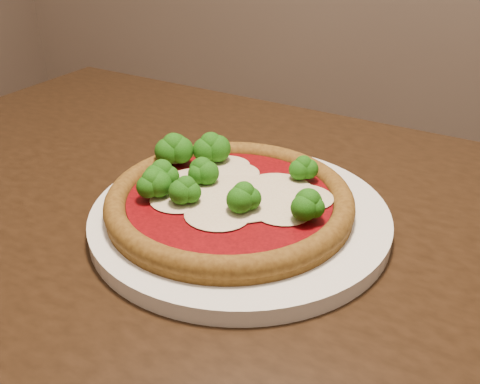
% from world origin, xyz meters
% --- Properties ---
extents(dining_table, '(1.34, 0.94, 0.75)m').
position_xyz_m(dining_table, '(-0.21, 0.19, 0.65)').
color(dining_table, black).
rests_on(dining_table, floor).
extents(plate, '(0.33, 0.33, 0.02)m').
position_xyz_m(plate, '(-0.24, 0.19, 0.76)').
color(plate, white).
rests_on(plate, dining_table).
extents(pizza, '(0.27, 0.27, 0.06)m').
position_xyz_m(pizza, '(-0.26, 0.19, 0.78)').
color(pizza, brown).
rests_on(pizza, plate).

